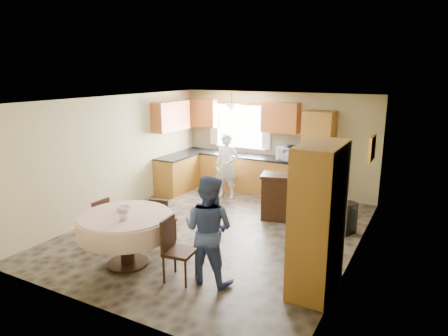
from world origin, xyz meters
TOP-DOWN VIEW (x-y plane):
  - floor at (0.00, 0.00)m, footprint 5.00×6.00m
  - ceiling at (0.00, 0.00)m, footprint 5.00×6.00m
  - wall_back at (0.00, 3.00)m, footprint 5.00×0.02m
  - wall_front at (0.00, -3.00)m, footprint 5.00×0.02m
  - wall_left at (-2.50, 0.00)m, footprint 0.02×6.00m
  - wall_right at (2.50, 0.00)m, footprint 0.02×6.00m
  - window at (-1.00, 2.98)m, footprint 1.40×0.03m
  - curtain_left at (-1.75, 2.93)m, footprint 0.22×0.02m
  - curtain_right at (-0.25, 2.93)m, footprint 0.22×0.02m
  - base_cab_back at (-0.85, 2.70)m, footprint 3.30×0.60m
  - counter_back at (-0.85, 2.70)m, footprint 3.30×0.64m
  - base_cab_left at (-2.20, 1.80)m, footprint 0.60×1.20m
  - counter_left at (-2.20, 1.80)m, footprint 0.64×1.20m
  - backsplash at (-0.85, 2.99)m, footprint 3.30×0.02m
  - wall_cab_left at (-2.05, 2.83)m, footprint 0.85×0.33m
  - wall_cab_right at (0.15, 2.83)m, footprint 0.90×0.33m
  - wall_cab_side at (-2.33, 1.80)m, footprint 0.33×1.20m
  - oven_tower at (1.15, 2.69)m, footprint 0.66×0.62m
  - oven_upper at (1.15, 2.38)m, footprint 0.56×0.01m
  - oven_lower at (1.15, 2.38)m, footprint 0.56×0.01m
  - pendant at (-1.00, 2.50)m, footprint 0.36×0.36m
  - sideboard at (1.05, 1.21)m, footprint 1.33×0.79m
  - space_heater at (2.11, 1.07)m, footprint 0.53×0.47m
  - cupboard at (2.22, -1.18)m, footprint 0.54×1.09m
  - dining_table at (-0.59, -1.89)m, footprint 1.47×1.47m
  - chair_left at (-1.40, -1.69)m, footprint 0.40×0.40m
  - chair_back at (-0.56, -1.03)m, footprint 0.45×0.45m
  - chair_right at (0.34, -1.90)m, footprint 0.46×0.46m
  - framed_picture at (2.47, 1.54)m, footprint 0.06×0.57m
  - microwave at (0.50, 2.65)m, footprint 0.64×0.48m
  - person_sink at (-0.83, 1.92)m, footprint 0.62×0.46m
  - person_dining at (0.80, -1.72)m, footprint 0.79×0.62m
  - bowl_sideboard at (0.75, 1.21)m, footprint 0.24×0.24m
  - bottle_sideboard at (1.42, 1.21)m, footprint 0.13×0.13m
  - cup_table at (-0.45, -2.07)m, footprint 0.16×0.16m
  - bowl_table at (-0.73, -1.76)m, footprint 0.27×0.27m

SIDE VIEW (x-z plane):
  - floor at x=0.00m, z-range -0.01..0.01m
  - space_heater at x=2.11m, z-range 0.00..0.61m
  - base_cab_back at x=-0.85m, z-range 0.00..0.88m
  - base_cab_left at x=-2.20m, z-range 0.00..0.88m
  - sideboard at x=1.05m, z-range 0.00..0.89m
  - chair_back at x=-0.56m, z-range 0.05..0.91m
  - chair_left at x=-1.40m, z-range 0.05..0.95m
  - chair_right at x=0.34m, z-range 0.05..0.99m
  - dining_table at x=-0.59m, z-range 0.24..1.07m
  - oven_lower at x=1.15m, z-range 0.53..0.97m
  - person_sink at x=-0.83m, z-range 0.00..1.56m
  - person_dining at x=0.80m, z-range 0.00..1.60m
  - bowl_table at x=-0.73m, z-range 0.84..0.90m
  - cup_table at x=-0.45m, z-range 0.84..0.94m
  - counter_back at x=-0.85m, z-range 0.88..0.92m
  - counter_left at x=-2.20m, z-range 0.88..0.92m
  - bowl_sideboard at x=0.75m, z-range 0.89..0.94m
  - bottle_sideboard at x=1.42m, z-range 0.89..1.17m
  - cupboard at x=2.22m, z-range 0.00..2.08m
  - oven_tower at x=1.15m, z-range 0.00..2.12m
  - microwave at x=0.50m, z-range 0.92..1.25m
  - backsplash at x=-0.85m, z-range 0.90..1.46m
  - wall_back at x=0.00m, z-range 0.00..2.50m
  - wall_front at x=0.00m, z-range 0.00..2.50m
  - wall_left at x=-2.50m, z-range 0.00..2.50m
  - wall_right at x=2.50m, z-range 0.00..2.50m
  - oven_upper at x=1.15m, z-range 1.02..1.48m
  - framed_picture at x=2.47m, z-range 1.34..1.82m
  - window at x=-1.00m, z-range 1.05..2.15m
  - curtain_left at x=-1.75m, z-range 1.08..2.22m
  - curtain_right at x=-0.25m, z-range 1.08..2.22m
  - wall_cab_left at x=-2.05m, z-range 1.55..2.27m
  - wall_cab_right at x=0.15m, z-range 1.55..2.27m
  - wall_cab_side at x=-2.33m, z-range 1.55..2.27m
  - pendant at x=-1.00m, z-range 2.03..2.21m
  - ceiling at x=0.00m, z-range 2.50..2.50m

